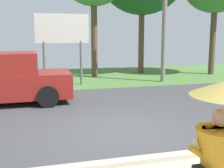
# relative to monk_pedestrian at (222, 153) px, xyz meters

# --- Properties ---
(ground_plane) EXTENTS (40.00, 22.00, 0.20)m
(ground_plane) POSITION_rel_monk_pedestrian_xyz_m (0.11, 7.27, -1.19)
(ground_plane) COLOR #424244
(monk_pedestrian) EXTENTS (1.12, 1.08, 2.13)m
(monk_pedestrian) POSITION_rel_monk_pedestrian_xyz_m (0.00, 0.00, 0.00)
(monk_pedestrian) COLOR orange
(monk_pedestrian) RESTS_ON ground_plane
(utility_pole) EXTENTS (1.80, 0.24, 6.67)m
(utility_pole) POSITION_rel_monk_pedestrian_xyz_m (4.51, 11.42, 2.37)
(utility_pole) COLOR gray
(utility_pole) RESTS_ON ground_plane
(roadside_billboard) EXTENTS (2.60, 0.12, 3.50)m
(roadside_billboard) POSITION_rel_monk_pedestrian_xyz_m (-0.75, 11.69, 1.41)
(roadside_billboard) COLOR slate
(roadside_billboard) RESTS_ON ground_plane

